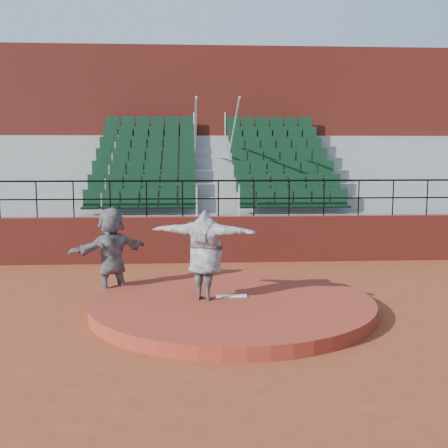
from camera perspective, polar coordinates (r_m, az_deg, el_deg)
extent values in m
plane|color=brown|center=(11.10, 0.83, -8.83)|extent=(90.00, 90.00, 0.00)
cylinder|color=maroon|center=(11.07, 0.83, -8.21)|extent=(5.50, 5.50, 0.25)
cube|color=white|center=(11.18, 0.77, -7.31)|extent=(0.60, 0.15, 0.03)
cube|color=maroon|center=(15.85, -0.57, -1.55)|extent=(24.00, 0.30, 1.30)
cylinder|color=black|center=(15.68, -0.58, 4.42)|extent=(24.00, 0.05, 0.05)
cylinder|color=black|center=(15.71, -0.58, 2.60)|extent=(24.00, 0.04, 0.04)
cylinder|color=black|center=(16.23, -18.51, 2.37)|extent=(0.04, 0.04, 1.00)
cylinder|color=black|center=(16.01, -15.04, 2.44)|extent=(0.04, 0.04, 1.00)
cylinder|color=black|center=(15.84, -11.49, 2.49)|extent=(0.04, 0.04, 1.00)
cylinder|color=black|center=(15.73, -7.88, 2.54)|extent=(0.04, 0.04, 1.00)
cylinder|color=black|center=(15.69, -4.23, 2.57)|extent=(0.04, 0.04, 1.00)
cylinder|color=black|center=(15.71, -0.58, 2.60)|extent=(0.04, 0.04, 1.00)
cylinder|color=black|center=(15.80, 3.05, 2.61)|extent=(0.04, 0.04, 1.00)
cylinder|color=black|center=(15.94, 6.63, 2.62)|extent=(0.04, 0.04, 1.00)
cylinder|color=black|center=(16.15, 10.12, 2.61)|extent=(0.04, 0.04, 1.00)
cylinder|color=black|center=(16.42, 13.52, 2.60)|extent=(0.04, 0.04, 1.00)
cylinder|color=black|center=(16.74, 16.79, 2.58)|extent=(0.04, 0.04, 1.00)
cylinder|color=black|center=(17.11, 19.94, 2.55)|extent=(0.04, 0.04, 1.00)
cube|color=gray|center=(16.41, -0.68, -1.24)|extent=(24.00, 0.85, 1.30)
cube|color=#10321C|center=(16.35, -8.59, 2.21)|extent=(3.30, 0.48, 0.72)
cube|color=#10321C|center=(16.57, 7.11, 2.30)|extent=(3.30, 0.48, 0.72)
cube|color=gray|center=(17.23, -0.83, -0.17)|extent=(24.00, 0.85, 1.70)
cube|color=#10321C|center=(17.16, -8.38, 3.79)|extent=(3.30, 0.48, 0.72)
cube|color=#10321C|center=(17.38, 6.61, 3.86)|extent=(3.30, 0.48, 0.72)
cube|color=gray|center=(18.05, -0.96, 0.81)|extent=(24.00, 0.85, 2.10)
cube|color=#10321C|center=(17.99, -8.18, 5.22)|extent=(3.30, 0.48, 0.72)
cube|color=#10321C|center=(18.20, 6.15, 5.28)|extent=(3.30, 0.48, 0.72)
cube|color=gray|center=(18.87, -1.08, 1.71)|extent=(24.00, 0.85, 2.50)
cube|color=#10321C|center=(18.83, -8.00, 6.53)|extent=(3.30, 0.48, 0.72)
cube|color=#10321C|center=(19.02, 5.73, 6.57)|extent=(3.30, 0.48, 0.72)
cube|color=gray|center=(19.70, -1.19, 2.52)|extent=(24.00, 0.85, 2.90)
cube|color=#10321C|center=(19.67, -7.83, 7.73)|extent=(3.30, 0.48, 0.72)
cube|color=#10321C|center=(19.86, 5.35, 7.76)|extent=(3.30, 0.48, 0.72)
cube|color=gray|center=(20.53, -1.30, 3.28)|extent=(24.00, 0.85, 3.30)
cube|color=#10321C|center=(20.53, -7.68, 8.83)|extent=(3.30, 0.48, 0.72)
cube|color=#10321C|center=(20.71, 4.99, 8.85)|extent=(3.30, 0.48, 0.72)
cube|color=gray|center=(21.36, -1.39, 3.97)|extent=(24.00, 0.85, 3.70)
cube|color=#10321C|center=(21.39, -7.54, 9.84)|extent=(3.30, 0.48, 0.72)
cube|color=#10321C|center=(21.57, 4.66, 9.85)|extent=(3.30, 0.48, 0.72)
cylinder|color=silver|center=(18.77, -2.95, 8.24)|extent=(0.06, 5.97, 2.46)
cylinder|color=silver|center=(18.82, 0.75, 8.25)|extent=(0.06, 5.97, 2.46)
cube|color=maroon|center=(23.26, -1.59, 8.43)|extent=(24.00, 3.00, 7.10)
imported|color=black|center=(10.83, -1.93, -3.16)|extent=(2.21, 1.30, 1.74)
imported|color=black|center=(12.12, -11.38, -2.89)|extent=(1.79, 1.53, 1.94)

